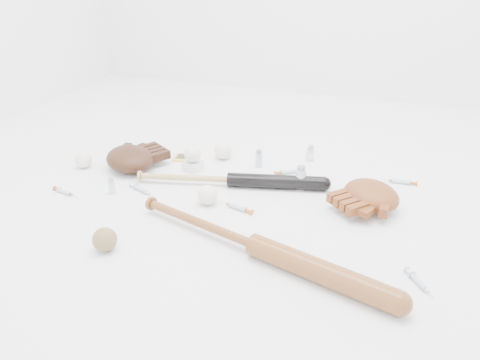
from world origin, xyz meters
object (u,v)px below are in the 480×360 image
(bat_wood, at_px, (255,245))
(glove_dark, at_px, (130,158))
(pedestal, at_px, (193,166))
(bat_dark, at_px, (230,180))

(bat_wood, height_order, glove_dark, glove_dark)
(glove_dark, height_order, pedestal, glove_dark)
(glove_dark, relative_size, pedestal, 3.97)
(bat_dark, xyz_separation_m, pedestal, (-0.20, 0.09, -0.01))
(bat_dark, bearing_deg, bat_wood, -73.86)
(bat_dark, height_order, bat_wood, bat_wood)
(bat_wood, bearing_deg, pedestal, 147.33)
(pedestal, bearing_deg, glove_dark, -163.08)
(bat_dark, relative_size, glove_dark, 2.87)
(bat_dark, bearing_deg, pedestal, 142.43)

